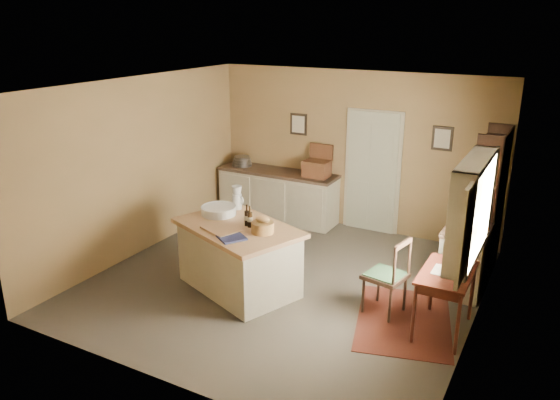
% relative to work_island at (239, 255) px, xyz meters
% --- Properties ---
extents(ground, '(5.00, 5.00, 0.00)m').
position_rel_work_island_xyz_m(ground, '(0.47, 0.43, -0.48)').
color(ground, brown).
rests_on(ground, ground).
extents(wall_back, '(5.00, 0.10, 2.70)m').
position_rel_work_island_xyz_m(wall_back, '(0.47, 2.93, 0.87)').
color(wall_back, '#997649').
rests_on(wall_back, ground).
extents(wall_front, '(5.00, 0.10, 2.70)m').
position_rel_work_island_xyz_m(wall_front, '(0.47, -2.07, 0.87)').
color(wall_front, '#997649').
rests_on(wall_front, ground).
extents(wall_left, '(0.10, 5.00, 2.70)m').
position_rel_work_island_xyz_m(wall_left, '(-2.03, 0.43, 0.87)').
color(wall_left, '#997649').
rests_on(wall_left, ground).
extents(wall_right, '(0.10, 5.00, 2.70)m').
position_rel_work_island_xyz_m(wall_right, '(2.97, 0.43, 0.87)').
color(wall_right, '#997649').
rests_on(wall_right, ground).
extents(ceiling, '(5.00, 5.00, 0.00)m').
position_rel_work_island_xyz_m(ceiling, '(0.47, 0.43, 2.22)').
color(ceiling, silver).
rests_on(ceiling, wall_back).
extents(door, '(0.97, 0.06, 2.11)m').
position_rel_work_island_xyz_m(door, '(0.82, 2.90, 0.57)').
color(door, '#B4B598').
rests_on(door, ground).
extents(framed_prints, '(2.82, 0.02, 0.38)m').
position_rel_work_island_xyz_m(framed_prints, '(0.67, 2.91, 1.24)').
color(framed_prints, black).
rests_on(framed_prints, ground).
extents(window, '(0.25, 1.99, 1.12)m').
position_rel_work_island_xyz_m(window, '(2.90, 0.23, 1.07)').
color(window, beige).
rests_on(window, ground).
extents(work_island, '(1.93, 1.60, 1.20)m').
position_rel_work_island_xyz_m(work_island, '(0.00, 0.00, 0.00)').
color(work_island, beige).
rests_on(work_island, ground).
extents(sideboard, '(2.21, 0.63, 1.18)m').
position_rel_work_island_xyz_m(sideboard, '(-0.83, 2.63, -0.00)').
color(sideboard, beige).
rests_on(sideboard, ground).
extents(rug, '(1.47, 1.83, 0.01)m').
position_rel_work_island_xyz_m(rug, '(2.22, 0.23, -0.48)').
color(rug, '#481E0E').
rests_on(rug, ground).
extents(writing_desk, '(0.56, 0.92, 0.82)m').
position_rel_work_island_xyz_m(writing_desk, '(2.67, 0.23, 0.19)').
color(writing_desk, '#3D1710').
rests_on(writing_desk, ground).
extents(desk_chair, '(0.54, 0.54, 0.99)m').
position_rel_work_island_xyz_m(desk_chair, '(1.93, 0.32, 0.01)').
color(desk_chair, black).
rests_on(desk_chair, ground).
extents(right_cabinet, '(0.56, 1.00, 0.99)m').
position_rel_work_island_xyz_m(right_cabinet, '(2.67, 1.46, -0.02)').
color(right_cabinet, beige).
rests_on(right_cabinet, ground).
extents(shelving_unit, '(0.35, 0.93, 2.07)m').
position_rel_work_island_xyz_m(shelving_unit, '(2.83, 2.22, 0.55)').
color(shelving_unit, black).
rests_on(shelving_unit, ground).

